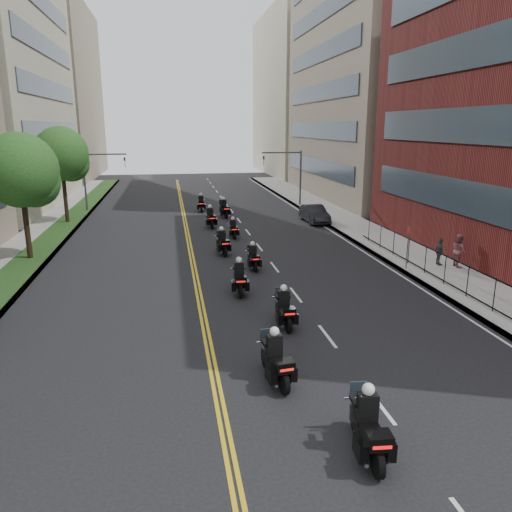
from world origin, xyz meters
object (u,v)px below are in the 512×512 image
Objects in this scene: motorcycle_4 at (239,279)px; motorcycle_8 at (210,219)px; motorcycle_1 at (368,428)px; pedestrian_c at (439,252)px; motorcycle_3 at (284,310)px; motorcycle_9 at (224,209)px; pedestrian_b at (459,250)px; motorcycle_10 at (201,204)px; motorcycle_2 at (276,361)px; parked_sedan at (314,214)px; motorcycle_7 at (233,229)px; motorcycle_5 at (253,258)px; motorcycle_6 at (222,243)px.

motorcycle_8 is (-0.03, 16.62, 0.02)m from motorcycle_4.
pedestrian_c is at bearing 60.57° from motorcycle_1.
motorcycle_9 is at bearing 89.20° from motorcycle_3.
pedestrian_b reaches higher than motorcycle_8.
motorcycle_3 is 0.94× the size of motorcycle_9.
motorcycle_10 reaches higher than pedestrian_c.
motorcycle_2 reaches higher than parked_sedan.
motorcycle_2 is 1.59× the size of pedestrian_c.
motorcycle_7 is 12.19m from motorcycle_10.
motorcycle_5 is at bearing -83.86° from motorcycle_10.
motorcycle_10 is 1.26× the size of pedestrian_b.
motorcycle_4 is at bearing 101.27° from motorcycle_1.
motorcycle_10 is (-1.61, 20.54, 0.07)m from motorcycle_5.
motorcycle_8 is at bearing 95.28° from motorcycle_5.
pedestrian_b is 1.05m from pedestrian_c.
pedestrian_b is at bearing 33.02° from motorcycle_2.
motorcycle_1 reaches higher than motorcycle_7.
motorcycle_9 is (1.56, 13.15, 0.03)m from motorcycle_6.
motorcycle_9 is 0.56× the size of parked_sedan.
pedestrian_c reaches higher than motorcycle_5.
motorcycle_2 is 1.15× the size of motorcycle_5.
motorcycle_6 reaches higher than motorcycle_5.
motorcycle_5 is at bearing 86.54° from pedestrian_c.
motorcycle_8 is 8.04m from motorcycle_10.
motorcycle_9 reaches higher than motorcycle_2.
motorcycle_6 is at bearing -134.70° from parked_sedan.
motorcycle_7 is at bearing 89.27° from motorcycle_5.
motorcycle_5 is at bearing -98.31° from motorcycle_9.
motorcycle_7 is at bearing -149.47° from parked_sedan.
motorcycle_10 is at bearing 87.27° from motorcycle_8.
motorcycle_2 is 4.70m from motorcycle_3.
motorcycle_7 is (1.40, 21.48, -0.12)m from motorcycle_2.
motorcycle_8 reaches higher than motorcycle_4.
motorcycle_9 is 22.09m from pedestrian_b.
pedestrian_c is (12.28, -22.09, 0.24)m from motorcycle_10.
motorcycle_6 is at bearing 82.57° from motorcycle_2.
motorcycle_3 is 16.98m from motorcycle_7.
pedestrian_c is (12.07, -14.05, 0.20)m from motorcycle_8.
motorcycle_8 reaches higher than parked_sedan.
motorcycle_7 is 8.89m from parked_sedan.
motorcycle_2 is at bearing -87.16° from motorcycle_4.
motorcycle_3 is 0.94× the size of motorcycle_8.
motorcycle_9 is (0.19, 16.90, 0.10)m from motorcycle_5.
motorcycle_3 is 4.58m from motorcycle_4.
pedestrian_c is (12.12, 11.48, 0.21)m from motorcycle_2.
motorcycle_1 is 18.95m from pedestrian_b.
pedestrian_b is (12.96, 2.10, 0.38)m from motorcycle_4.
motorcycle_2 reaches higher than motorcycle_3.
motorcycle_6 is 1.27× the size of pedestrian_b.
motorcycle_7 is at bearing 89.66° from motorcycle_3.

